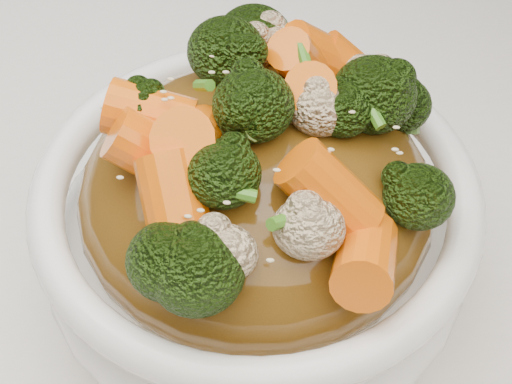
# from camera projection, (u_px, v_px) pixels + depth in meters

# --- Properties ---
(bowl) EXTENTS (0.25, 0.25, 0.08)m
(bowl) POSITION_uv_depth(u_px,v_px,m) (256.00, 234.00, 0.40)
(bowl) COLOR white
(bowl) RESTS_ON tablecloth
(sauce_base) EXTENTS (0.20, 0.20, 0.09)m
(sauce_base) POSITION_uv_depth(u_px,v_px,m) (256.00, 196.00, 0.37)
(sauce_base) COLOR #5B390F
(sauce_base) RESTS_ON bowl
(carrots) EXTENTS (0.20, 0.20, 0.05)m
(carrots) POSITION_uv_depth(u_px,v_px,m) (256.00, 100.00, 0.33)
(carrots) COLOR orange
(carrots) RESTS_ON sauce_base
(broccoli) EXTENTS (0.20, 0.20, 0.04)m
(broccoli) POSITION_uv_depth(u_px,v_px,m) (256.00, 102.00, 0.33)
(broccoli) COLOR black
(broccoli) RESTS_ON sauce_base
(cauliflower) EXTENTS (0.20, 0.20, 0.04)m
(cauliflower) POSITION_uv_depth(u_px,v_px,m) (256.00, 105.00, 0.33)
(cauliflower) COLOR beige
(cauliflower) RESTS_ON sauce_base
(scallions) EXTENTS (0.15, 0.15, 0.02)m
(scallions) POSITION_uv_depth(u_px,v_px,m) (256.00, 98.00, 0.33)
(scallions) COLOR #3A791C
(scallions) RESTS_ON sauce_base
(sesame_seeds) EXTENTS (0.18, 0.18, 0.01)m
(sesame_seeds) POSITION_uv_depth(u_px,v_px,m) (256.00, 98.00, 0.33)
(sesame_seeds) COLOR beige
(sesame_seeds) RESTS_ON sauce_base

